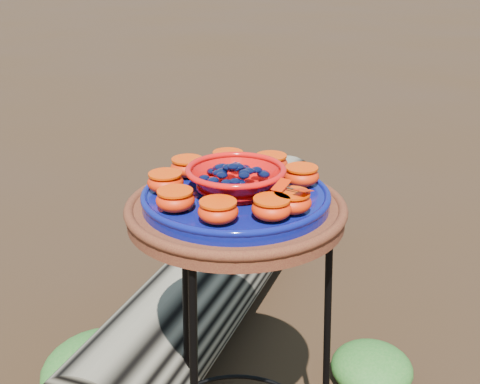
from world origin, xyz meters
TOP-DOWN VIEW (x-y plane):
  - plant_stand at (0.00, 0.00)m, footprint 0.44×0.44m
  - terracotta_saucer at (0.00, 0.00)m, footprint 0.43×0.43m
  - cobalt_plate at (0.00, 0.00)m, footprint 0.37×0.37m
  - red_bowl at (0.00, 0.00)m, footprint 0.19×0.19m
  - glass_gems at (0.00, 0.00)m, footprint 0.14×0.14m
  - orange_half_0 at (0.02, -0.14)m, footprint 0.07×0.07m
  - orange_half_1 at (0.13, -0.05)m, footprint 0.07×0.07m
  - orange_half_2 at (0.13, 0.05)m, footprint 0.07×0.07m
  - orange_half_3 at (0.07, 0.12)m, footprint 0.07×0.07m
  - orange_half_4 at (-0.02, 0.14)m, footprint 0.07×0.07m
  - orange_half_5 at (-0.11, 0.09)m, footprint 0.07×0.07m
  - orange_half_6 at (-0.14, -0.00)m, footprint 0.07×0.07m
  - orange_half_7 at (-0.11, -0.09)m, footprint 0.07×0.07m
  - orange_half_8 at (-0.02, -0.14)m, footprint 0.07×0.07m
  - butterfly at (0.02, -0.14)m, footprint 0.10×0.08m
  - driftwood_log at (0.43, 0.65)m, footprint 1.65×1.26m
  - foliage_right at (0.53, 0.04)m, footprint 0.24×0.24m
  - foliage_back at (-0.12, 0.47)m, footprint 0.36×0.36m

SIDE VIEW (x-z plane):
  - foliage_right at x=0.53m, z-range 0.00..0.12m
  - foliage_back at x=-0.12m, z-range 0.00..0.18m
  - driftwood_log at x=0.43m, z-range 0.00..0.31m
  - plant_stand at x=0.00m, z-range 0.00..0.70m
  - terracotta_saucer at x=0.00m, z-range 0.70..0.74m
  - cobalt_plate at x=0.00m, z-range 0.74..0.76m
  - orange_half_0 at x=0.02m, z-range 0.76..0.80m
  - orange_half_1 at x=0.13m, z-range 0.76..0.80m
  - orange_half_2 at x=0.13m, z-range 0.76..0.80m
  - orange_half_3 at x=0.07m, z-range 0.76..0.80m
  - orange_half_4 at x=-0.02m, z-range 0.76..0.80m
  - orange_half_5 at x=-0.11m, z-range 0.76..0.80m
  - orange_half_6 at x=-0.14m, z-range 0.76..0.80m
  - orange_half_7 at x=-0.11m, z-range 0.76..0.80m
  - orange_half_8 at x=-0.02m, z-range 0.76..0.80m
  - red_bowl at x=0.00m, z-range 0.76..0.81m
  - butterfly at x=0.02m, z-range 0.80..0.81m
  - glass_gems at x=0.00m, z-range 0.81..0.84m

